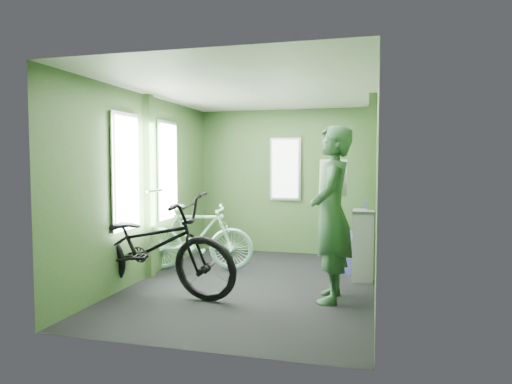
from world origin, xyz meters
The scene contains 6 objects.
room centered at (-0.04, 0.04, 1.44)m, with size 4.00×4.02×2.31m.
bicycle_black centered at (-1.00, -0.74, 0.00)m, with size 0.73×2.10×1.10m, color black.
bicycle_mint centered at (-0.91, 0.43, 0.00)m, with size 0.44×1.55×0.93m, color #8FD4AF.
passenger centered at (0.95, -0.42, 0.92)m, with size 0.47×0.72×1.84m.
waste_box centered at (1.26, 0.52, 0.44)m, with size 0.26×0.36×0.87m, color gray.
bench_seat centered at (1.15, 1.17, 0.29)m, with size 0.60×0.96×0.97m.
Camera 1 is at (1.38, -5.21, 1.45)m, focal length 32.00 mm.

